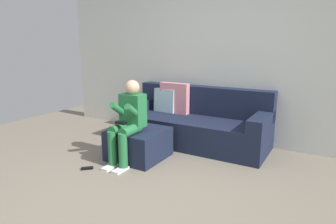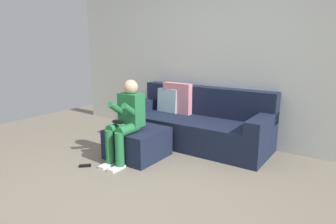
# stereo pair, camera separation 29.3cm
# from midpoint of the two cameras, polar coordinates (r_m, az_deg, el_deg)

# --- Properties ---
(ground_plane) EXTENTS (7.67, 7.67, 0.00)m
(ground_plane) POSITION_cam_midpoint_polar(r_m,az_deg,el_deg) (2.90, -9.82, -17.25)
(ground_plane) COLOR slate
(wall_back) EXTENTS (5.90, 0.10, 2.53)m
(wall_back) POSITION_cam_midpoint_polar(r_m,az_deg,el_deg) (4.49, 8.84, 10.44)
(wall_back) COLOR silver
(wall_back) RESTS_ON ground_plane
(couch_sectional) EXTENTS (2.14, 0.85, 0.88)m
(couch_sectional) POSITION_cam_midpoint_polar(r_m,az_deg,el_deg) (4.37, 3.37, -2.11)
(couch_sectional) COLOR #192138
(couch_sectional) RESTS_ON ground_plane
(ottoman) EXTENTS (0.67, 0.67, 0.39)m
(ottoman) POSITION_cam_midpoint_polar(r_m,az_deg,el_deg) (3.86, -7.96, -6.16)
(ottoman) COLOR #192138
(ottoman) RESTS_ON ground_plane
(person_seated) EXTENTS (0.30, 0.59, 1.03)m
(person_seated) POSITION_cam_midpoint_polar(r_m,az_deg,el_deg) (3.63, -10.15, -1.41)
(person_seated) COLOR #26723F
(person_seated) RESTS_ON ground_plane
(remote_near_ottoman) EXTENTS (0.14, 0.14, 0.02)m
(remote_near_ottoman) POSITION_cam_midpoint_polar(r_m,az_deg,el_deg) (3.72, -17.80, -10.49)
(remote_near_ottoman) COLOR black
(remote_near_ottoman) RESTS_ON ground_plane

